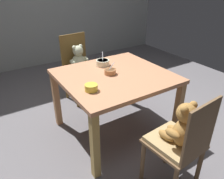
# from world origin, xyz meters

# --- Properties ---
(ground_plane) EXTENTS (5.20, 5.20, 0.04)m
(ground_plane) POSITION_xyz_m (0.00, 0.00, -0.02)
(ground_plane) COLOR slate
(dining_table) EXTENTS (1.08, 1.01, 0.70)m
(dining_table) POSITION_xyz_m (0.00, 0.00, 0.61)
(dining_table) COLOR tan
(dining_table) RESTS_ON ground_plane
(teddy_chair_far_center) EXTENTS (0.44, 0.41, 0.90)m
(teddy_chair_far_center) POSITION_xyz_m (0.01, 0.91, 0.53)
(teddy_chair_far_center) COLOR brown
(teddy_chair_far_center) RESTS_ON ground_plane
(teddy_chair_near_front) EXTENTS (0.41, 0.42, 0.89)m
(teddy_chair_near_front) POSITION_xyz_m (-0.00, -0.90, 0.54)
(teddy_chair_near_front) COLOR brown
(teddy_chair_near_front) RESTS_ON ground_plane
(porridge_bowl_terracotta_center) EXTENTS (0.13, 0.12, 0.11)m
(porridge_bowl_terracotta_center) POSITION_xyz_m (-0.03, 0.03, 0.73)
(porridge_bowl_terracotta_center) COLOR #B47648
(porridge_bowl_terracotta_center) RESTS_ON dining_table
(porridge_bowl_yellow_near_left) EXTENTS (0.11, 0.11, 0.06)m
(porridge_bowl_yellow_near_left) POSITION_xyz_m (-0.36, -0.18, 0.73)
(porridge_bowl_yellow_near_left) COLOR yellow
(porridge_bowl_yellow_near_left) RESTS_ON dining_table
(porridge_bowl_cream_far_center) EXTENTS (0.15, 0.15, 0.14)m
(porridge_bowl_cream_far_center) POSITION_xyz_m (0.02, 0.28, 0.73)
(porridge_bowl_cream_far_center) COLOR beige
(porridge_bowl_cream_far_center) RESTS_ON dining_table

